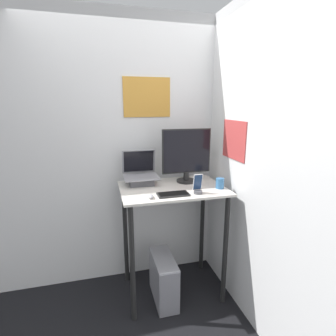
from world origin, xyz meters
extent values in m
plane|color=black|center=(0.00, 0.00, 0.00)|extent=(12.00, 12.00, 0.00)
cube|color=silver|center=(0.00, 0.73, 1.30)|extent=(6.00, 0.05, 2.60)
cube|color=gold|center=(-0.15, 0.70, 1.84)|extent=(0.45, 0.01, 0.37)
cube|color=silver|center=(0.55, 0.00, 1.30)|extent=(0.05, 6.00, 2.60)
cube|color=#BF3F3F|center=(0.52, 0.21, 1.47)|extent=(0.01, 0.38, 0.33)
cube|color=beige|center=(0.00, 0.32, 1.04)|extent=(0.92, 0.64, 0.02)
cylinder|color=black|center=(-0.41, 0.05, 0.52)|extent=(0.04, 0.04, 1.03)
cylinder|color=black|center=(0.41, 0.05, 0.52)|extent=(0.04, 0.04, 1.03)
cylinder|color=black|center=(-0.41, 0.59, 0.52)|extent=(0.04, 0.04, 1.03)
cylinder|color=black|center=(0.41, 0.59, 0.52)|extent=(0.04, 0.04, 1.03)
cube|color=#4C4C51|center=(-0.25, 0.47, 1.09)|extent=(0.22, 0.16, 0.06)
cube|color=gray|center=(-0.25, 0.47, 1.13)|extent=(0.31, 0.23, 0.02)
cube|color=gray|center=(-0.25, 0.61, 1.25)|extent=(0.31, 0.05, 0.22)
cube|color=black|center=(-0.25, 0.60, 1.25)|extent=(0.28, 0.04, 0.20)
cylinder|color=black|center=(0.17, 0.45, 1.06)|extent=(0.18, 0.18, 0.02)
cylinder|color=black|center=(0.17, 0.45, 1.12)|extent=(0.05, 0.05, 0.08)
cube|color=black|center=(0.17, 0.46, 1.35)|extent=(0.47, 0.01, 0.41)
cube|color=black|center=(0.17, 0.45, 1.35)|extent=(0.44, 0.01, 0.39)
cube|color=black|center=(-0.05, 0.12, 1.06)|extent=(0.26, 0.12, 0.01)
cube|color=black|center=(-0.05, 0.12, 1.07)|extent=(0.24, 0.11, 0.00)
ellipsoid|color=#99999E|center=(-0.24, 0.09, 1.07)|extent=(0.04, 0.07, 0.03)
cylinder|color=#4C4C51|center=(0.16, 0.11, 1.07)|extent=(0.07, 0.07, 0.02)
cube|color=silver|center=(0.16, 0.12, 1.15)|extent=(0.08, 0.04, 0.14)
cube|color=navy|center=(0.16, 0.11, 1.15)|extent=(0.07, 0.03, 0.13)
cube|color=gray|center=(-0.11, 0.23, 0.21)|extent=(0.18, 0.45, 0.43)
cube|color=slate|center=(-0.11, 0.00, 0.21)|extent=(0.17, 0.01, 0.40)
cylinder|color=#336699|center=(0.39, 0.19, 1.10)|extent=(0.07, 0.07, 0.09)
camera|label=1|loc=(-0.60, -1.82, 1.77)|focal=28.00mm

